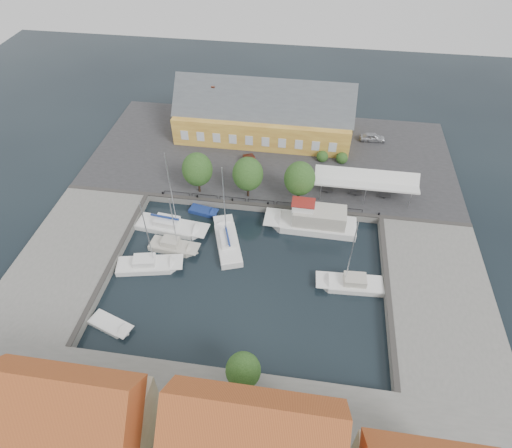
{
  "coord_description": "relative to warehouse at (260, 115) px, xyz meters",
  "views": [
    {
      "loc": [
        5.8,
        -33.53,
        39.98
      ],
      "look_at": [
        0.0,
        6.0,
        1.5
      ],
      "focal_mm": 30.0,
      "sensor_mm": 36.0,
      "label": 1
    }
  ],
  "objects": [
    {
      "name": "trawler",
      "position": [
        10.07,
        -20.33,
        -3.41
      ],
      "size": [
        12.43,
        3.88,
        5.0
      ],
      "color": "white",
      "rests_on": "ground"
    },
    {
      "name": "west_boat_c",
      "position": [
        -9.49,
        -30.24,
        -4.17
      ],
      "size": [
        8.34,
        4.14,
        10.93
      ],
      "color": "white",
      "rests_on": "ground"
    },
    {
      "name": "launch_nw",
      "position": [
        -5.24,
        -19.52,
        -4.34
      ],
      "size": [
        4.24,
        2.34,
        0.88
      ],
      "color": "navy",
      "rests_on": "ground"
    },
    {
      "name": "ground",
      "position": [
        2.6,
        -28.36,
        -4.43
      ],
      "size": [
        140.0,
        140.0,
        0.0
      ],
      "primitive_type": "plane",
      "color": "black",
      "rests_on": "ground"
    },
    {
      "name": "car_red",
      "position": [
        -0.06,
        -9.6,
        -2.7
      ],
      "size": [
        3.16,
        4.67,
        1.46
      ],
      "primitive_type": "imported",
      "rotation": [
        0.0,
        0.0,
        0.4
      ],
      "color": "#571E13",
      "rests_on": "north_quay"
    },
    {
      "name": "west_quay",
      "position": [
        -19.4,
        -30.36,
        -3.93
      ],
      "size": [
        12.0,
        24.0,
        1.0
      ],
      "primitive_type": "cube",
      "color": "slate",
      "rests_on": "ground"
    },
    {
      "name": "center_sailboat",
      "position": [
        -0.66,
        -25.15,
        -4.06
      ],
      "size": [
        5.36,
        9.09,
        12.17
      ],
      "color": "white",
      "rests_on": "ground"
    },
    {
      "name": "quay_edge_fittings",
      "position": [
        2.62,
        -23.61,
        -3.37
      ],
      "size": [
        56.0,
        24.72,
        0.4
      ],
      "color": "#383533",
      "rests_on": "north_quay"
    },
    {
      "name": "north_quay",
      "position": [
        2.6,
        -5.36,
        -3.93
      ],
      "size": [
        56.0,
        26.0,
        1.0
      ],
      "primitive_type": "cube",
      "color": "#2D2D30",
      "rests_on": "ground"
    },
    {
      "name": "launch_sw",
      "position": [
        -10.87,
        -38.83,
        -4.34
      ],
      "size": [
        5.28,
        3.37,
        0.98
      ],
      "color": "white",
      "rests_on": "ground"
    },
    {
      "name": "south_bank",
      "position": [
        2.6,
        -49.36,
        -3.93
      ],
      "size": [
        56.0,
        14.0,
        1.0
      ],
      "primitive_type": "cube",
      "color": "slate",
      "rests_on": "ground"
    },
    {
      "name": "warehouse",
      "position": [
        0.0,
        0.0,
        0.0
      ],
      "size": [
        28.56,
        14.0,
        9.55
      ],
      "color": "#C4832F",
      "rests_on": "north_quay"
    },
    {
      "name": "west_boat_b",
      "position": [
        -7.35,
        -26.82,
        -4.17
      ],
      "size": [
        6.64,
        2.86,
        9.1
      ],
      "color": "#BAB5A7",
      "rests_on": "ground"
    },
    {
      "name": "east_boat_b",
      "position": [
        14.89,
        -29.58,
        -4.17
      ],
      "size": [
        8.03,
        2.97,
        10.83
      ],
      "color": "white",
      "rests_on": "ground"
    },
    {
      "name": "car_silver",
      "position": [
        18.55,
        0.53,
        -2.73
      ],
      "size": [
        4.19,
        1.86,
        1.4
      ],
      "primitive_type": "imported",
      "rotation": [
        0.0,
        0.0,
        1.62
      ],
      "color": "#ADAFB5",
      "rests_on": "north_quay"
    },
    {
      "name": "tent_canopy",
      "position": [
        16.6,
        -13.86,
        -0.74
      ],
      "size": [
        14.0,
        4.0,
        2.83
      ],
      "color": "white",
      "rests_on": "north_quay"
    },
    {
      "name": "quay_trees",
      "position": [
        0.6,
        -16.36,
        0.45
      ],
      "size": [
        18.2,
        4.2,
        6.3
      ],
      "color": "black",
      "rests_on": "north_quay"
    },
    {
      "name": "east_quay",
      "position": [
        24.6,
        -30.36,
        -3.93
      ],
      "size": [
        12.0,
        24.0,
        1.0
      ],
      "primitive_type": "cube",
      "color": "slate",
      "rests_on": "ground"
    },
    {
      "name": "west_boat_a",
      "position": [
        -8.74,
        -23.32,
        -4.16
      ],
      "size": [
        10.05,
        3.8,
        12.83
      ],
      "color": "white",
      "rests_on": "ground"
    }
  ]
}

